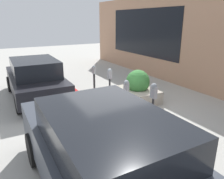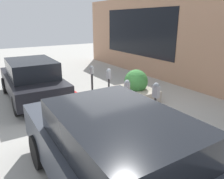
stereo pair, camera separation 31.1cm
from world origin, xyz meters
name	(u,v)px [view 1 (the left image)]	position (x,y,z in m)	size (l,w,h in m)	color
ground_plane	(110,115)	(0.00, 0.00, 0.00)	(40.00, 40.00, 0.00)	#ADAAA3
curb_strip	(108,115)	(0.00, 0.08, 0.02)	(19.00, 0.16, 0.04)	red
building_facade	(210,43)	(0.00, -4.47, 2.06)	(19.00, 0.17, 4.09)	tan
parking_meter_nearest	(153,98)	(-1.74, -0.26, 1.09)	(0.18, 0.15, 1.47)	#232326
parking_meter_second	(126,92)	(-0.61, -0.21, 0.91)	(0.17, 0.15, 1.29)	#232326
parking_meter_middle	(110,80)	(0.54, -0.29, 0.99)	(0.16, 0.14, 1.40)	#232326
parking_meter_fourth	(94,77)	(1.80, -0.31, 0.80)	(0.15, 0.13, 1.27)	#232326
planter_box	(138,89)	(0.63, -1.52, 0.46)	(1.55, 1.16, 1.19)	#A39989
parked_car_front	(104,154)	(-2.89, 1.71, 0.85)	(4.75, 1.95, 1.62)	#383D47
parked_car_middle	(35,78)	(2.86, 1.68, 0.79)	(4.26, 1.87, 1.53)	black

